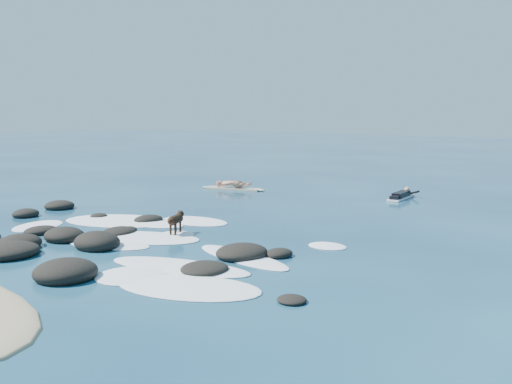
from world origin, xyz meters
The scene contains 6 objects.
ground centered at (0.00, 0.00, 0.00)m, with size 160.00×160.00×0.00m, color #0A2642.
reef_rocks centered at (-0.62, -2.57, 0.11)m, with size 14.17×7.73×0.61m.
breaking_foam centered at (0.70, -0.98, 0.01)m, with size 11.26×8.01×0.12m.
standing_surfer_rig centered at (-3.75, 9.52, 0.75)m, with size 3.31×1.07×1.89m.
paddling_surfer_rig centered at (4.14, 11.07, 0.15)m, with size 1.11×2.46×0.43m.
dog centered at (0.76, 0.05, 0.48)m, with size 0.52×1.12×0.73m.
Camera 1 is at (12.14, -13.06, 3.73)m, focal length 40.00 mm.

